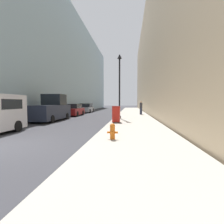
# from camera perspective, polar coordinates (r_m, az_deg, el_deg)

# --- Properties ---
(sidewalk_right) EXTENTS (3.91, 60.00, 0.14)m
(sidewalk_right) POSITION_cam_1_polar(r_m,az_deg,el_deg) (23.76, 6.75, -0.80)
(sidewalk_right) COLOR #9E998E
(sidewalk_right) RESTS_ON ground
(building_left_glass) EXTENTS (12.00, 60.00, 17.72)m
(building_left_glass) POSITION_cam_1_polar(r_m,az_deg,el_deg) (36.01, -20.26, 14.39)
(building_left_glass) COLOR #99B7C6
(building_left_glass) RESTS_ON ground
(building_right_stone) EXTENTS (12.00, 60.00, 18.14)m
(building_right_stone) POSITION_cam_1_polar(r_m,az_deg,el_deg) (33.62, 21.06, 15.58)
(building_right_stone) COLOR tan
(building_right_stone) RESTS_ON ground
(fire_hydrant) EXTENTS (0.45, 0.33, 0.66)m
(fire_hydrant) POSITION_cam_1_polar(r_m,az_deg,el_deg) (7.26, 0.15, -6.19)
(fire_hydrant) COLOR orange
(fire_hydrant) RESTS_ON sidewalk_right
(trash_bin) EXTENTS (0.59, 0.64, 1.25)m
(trash_bin) POSITION_cam_1_polar(r_m,az_deg,el_deg) (13.52, 1.37, -0.65)
(trash_bin) COLOR red
(trash_bin) RESTS_ON sidewalk_right
(lamppost) EXTENTS (0.43, 0.43, 6.14)m
(lamppost) POSITION_cam_1_polar(r_m,az_deg,el_deg) (17.02, 2.47, 10.54)
(lamppost) COLOR black
(lamppost) RESTS_ON sidewalk_right
(pickup_truck) EXTENTS (2.11, 5.35, 2.47)m
(pickup_truck) POSITION_cam_1_polar(r_m,az_deg,el_deg) (17.07, -19.35, 0.72)
(pickup_truck) COLOR #232838
(pickup_truck) RESTS_ON ground
(parked_sedan_near) EXTENTS (1.98, 4.05, 1.52)m
(parked_sedan_near) POSITION_cam_1_polar(r_m,az_deg,el_deg) (22.78, -12.57, 0.58)
(parked_sedan_near) COLOR maroon
(parked_sedan_near) RESTS_ON ground
(parked_sedan_far) EXTENTS (1.88, 4.24, 1.54)m
(parked_sedan_far) POSITION_cam_1_polar(r_m,az_deg,el_deg) (30.04, -8.31, 1.20)
(parked_sedan_far) COLOR #A3A8B2
(parked_sedan_far) RESTS_ON ground
(pedestrian_on_sidewalk) EXTENTS (0.35, 0.23, 1.73)m
(pedestrian_on_sidewalk) POSITION_cam_1_polar(r_m,az_deg,el_deg) (22.86, 9.43, 1.39)
(pedestrian_on_sidewalk) COLOR #2D3347
(pedestrian_on_sidewalk) RESTS_ON sidewalk_right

